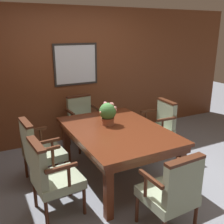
{
  "coord_description": "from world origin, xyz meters",
  "views": [
    {
      "loc": [
        -1.63,
        -2.7,
        2.04
      ],
      "look_at": [
        -0.03,
        0.41,
        0.94
      ],
      "focal_mm": 42.0,
      "sensor_mm": 36.0,
      "label": 1
    }
  ],
  "objects_px": {
    "chair_head_near": "(172,191)",
    "chair_left_near": "(51,175)",
    "dining_table": "(117,135)",
    "chair_right_far": "(159,125)",
    "chair_head_far": "(83,120)",
    "chair_left_far": "(39,149)",
    "potted_plant": "(108,113)"
  },
  "relations": [
    {
      "from": "chair_head_near",
      "to": "chair_left_near",
      "type": "height_order",
      "value": "same"
    },
    {
      "from": "dining_table",
      "to": "chair_left_near",
      "type": "bearing_deg",
      "value": -160.72
    },
    {
      "from": "chair_right_far",
      "to": "chair_left_near",
      "type": "distance_m",
      "value": 2.16
    },
    {
      "from": "chair_right_far",
      "to": "chair_left_near",
      "type": "bearing_deg",
      "value": -67.42
    },
    {
      "from": "dining_table",
      "to": "chair_right_far",
      "type": "bearing_deg",
      "value": 20.05
    },
    {
      "from": "chair_head_far",
      "to": "chair_right_far",
      "type": "bearing_deg",
      "value": -44.12
    },
    {
      "from": "chair_left_far",
      "to": "chair_head_near",
      "type": "bearing_deg",
      "value": -152.59
    },
    {
      "from": "dining_table",
      "to": "chair_head_near",
      "type": "xyz_separation_m",
      "value": [
        -0.03,
        -1.22,
        -0.15
      ]
    },
    {
      "from": "chair_head_near",
      "to": "potted_plant",
      "type": "distance_m",
      "value": 1.5
    },
    {
      "from": "dining_table",
      "to": "chair_head_near",
      "type": "height_order",
      "value": "chair_head_near"
    },
    {
      "from": "chair_head_near",
      "to": "chair_left_near",
      "type": "distance_m",
      "value": 1.32
    },
    {
      "from": "dining_table",
      "to": "potted_plant",
      "type": "bearing_deg",
      "value": 98.45
    },
    {
      "from": "dining_table",
      "to": "chair_head_near",
      "type": "distance_m",
      "value": 1.23
    },
    {
      "from": "dining_table",
      "to": "chair_head_far",
      "type": "height_order",
      "value": "chair_head_far"
    },
    {
      "from": "chair_head_far",
      "to": "dining_table",
      "type": "bearing_deg",
      "value": -92.61
    },
    {
      "from": "chair_right_far",
      "to": "chair_head_near",
      "type": "bearing_deg",
      "value": -30.16
    },
    {
      "from": "chair_head_near",
      "to": "chair_head_far",
      "type": "relative_size",
      "value": 1.0
    },
    {
      "from": "chair_head_near",
      "to": "chair_head_far",
      "type": "bearing_deg",
      "value": -92.31
    },
    {
      "from": "dining_table",
      "to": "chair_left_near",
      "type": "relative_size",
      "value": 1.86
    },
    {
      "from": "dining_table",
      "to": "chair_left_far",
      "type": "relative_size",
      "value": 1.86
    },
    {
      "from": "chair_right_far",
      "to": "chair_head_near",
      "type": "xyz_separation_m",
      "value": [
        -1.03,
        -1.59,
        0.0
      ]
    },
    {
      "from": "chair_head_far",
      "to": "potted_plant",
      "type": "xyz_separation_m",
      "value": [
        0.0,
        -1.03,
        0.42
      ]
    },
    {
      "from": "chair_left_near",
      "to": "potted_plant",
      "type": "bearing_deg",
      "value": -64.43
    },
    {
      "from": "chair_left_far",
      "to": "chair_right_far",
      "type": "bearing_deg",
      "value": -94.26
    },
    {
      "from": "chair_head_near",
      "to": "chair_right_far",
      "type": "bearing_deg",
      "value": -125.58
    },
    {
      "from": "dining_table",
      "to": "potted_plant",
      "type": "relative_size",
      "value": 5.19
    },
    {
      "from": "chair_head_far",
      "to": "chair_left_far",
      "type": "bearing_deg",
      "value": -142.28
    },
    {
      "from": "chair_head_near",
      "to": "chair_head_far",
      "type": "distance_m",
      "value": 2.46
    },
    {
      "from": "dining_table",
      "to": "potted_plant",
      "type": "distance_m",
      "value": 0.34
    },
    {
      "from": "chair_left_near",
      "to": "dining_table",
      "type": "bearing_deg",
      "value": -75.16
    },
    {
      "from": "chair_left_near",
      "to": "chair_head_far",
      "type": "relative_size",
      "value": 1.0
    },
    {
      "from": "chair_right_far",
      "to": "chair_head_near",
      "type": "relative_size",
      "value": 1.0
    }
  ]
}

